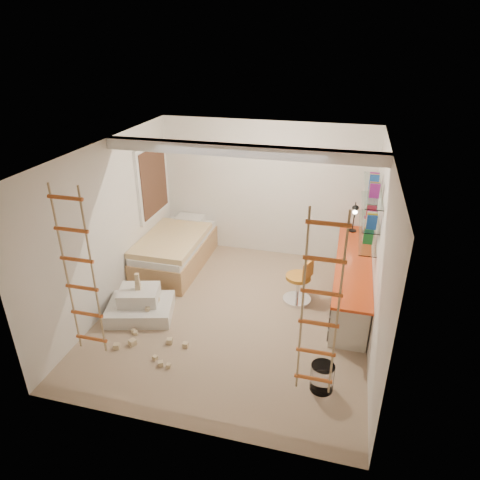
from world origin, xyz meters
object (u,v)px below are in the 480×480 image
(play_platform, at_px, (140,305))
(desk, at_px, (351,278))
(bed, at_px, (176,250))
(swivel_chair, at_px, (299,286))

(play_platform, bearing_deg, desk, 21.61)
(play_platform, bearing_deg, bed, 91.92)
(bed, distance_m, play_platform, 1.62)
(bed, relative_size, play_platform, 1.75)
(desk, xyz_separation_m, bed, (-3.20, 0.36, -0.07))
(desk, height_order, bed, desk)
(bed, distance_m, swivel_chair, 2.47)
(swivel_chair, height_order, play_platform, swivel_chair)
(swivel_chair, xyz_separation_m, play_platform, (-2.33, -0.99, -0.12))
(desk, relative_size, swivel_chair, 3.59)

